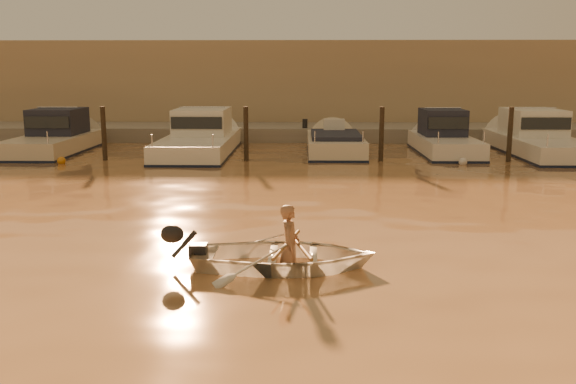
{
  "coord_description": "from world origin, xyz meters",
  "views": [
    {
      "loc": [
        1.9,
        -9.84,
        3.37
      ],
      "look_at": [
        1.59,
        3.75,
        0.75
      ],
      "focal_mm": 40.0,
      "sensor_mm": 36.0,
      "label": 1
    }
  ],
  "objects_px": {
    "moored_boat_3": "(335,148)",
    "waterfront_building": "(270,86)",
    "dinghy": "(284,256)",
    "person": "(290,245)",
    "moored_boat_5": "(538,138)",
    "moored_boat_1": "(53,137)",
    "moored_boat_4": "(445,138)",
    "moored_boat_2": "(200,138)"
  },
  "relations": [
    {
      "from": "dinghy",
      "to": "moored_boat_2",
      "type": "relative_size",
      "value": 0.36
    },
    {
      "from": "waterfront_building",
      "to": "moored_boat_2",
      "type": "bearing_deg",
      "value": -101.68
    },
    {
      "from": "moored_boat_4",
      "to": "waterfront_building",
      "type": "distance_m",
      "value": 13.49
    },
    {
      "from": "moored_boat_2",
      "to": "moored_boat_4",
      "type": "relative_size",
      "value": 1.37
    },
    {
      "from": "dinghy",
      "to": "waterfront_building",
      "type": "distance_m",
      "value": 26.39
    },
    {
      "from": "dinghy",
      "to": "moored_boat_5",
      "type": "bearing_deg",
      "value": -32.05
    },
    {
      "from": "moored_boat_1",
      "to": "moored_boat_4",
      "type": "bearing_deg",
      "value": 0.0
    },
    {
      "from": "moored_boat_4",
      "to": "person",
      "type": "bearing_deg",
      "value": -111.22
    },
    {
      "from": "person",
      "to": "moored_boat_5",
      "type": "relative_size",
      "value": 0.17
    },
    {
      "from": "person",
      "to": "moored_boat_1",
      "type": "bearing_deg",
      "value": 33.69
    },
    {
      "from": "dinghy",
      "to": "moored_boat_4",
      "type": "height_order",
      "value": "moored_boat_4"
    },
    {
      "from": "moored_boat_1",
      "to": "moored_boat_2",
      "type": "xyz_separation_m",
      "value": [
        5.99,
        0.0,
        0.0
      ]
    },
    {
      "from": "moored_boat_1",
      "to": "waterfront_building",
      "type": "relative_size",
      "value": 0.15
    },
    {
      "from": "person",
      "to": "moored_boat_5",
      "type": "xyz_separation_m",
      "value": [
        9.66,
        15.25,
        0.22
      ]
    },
    {
      "from": "dinghy",
      "to": "moored_boat_3",
      "type": "distance_m",
      "value": 15.34
    },
    {
      "from": "waterfront_building",
      "to": "moored_boat_3",
      "type": "bearing_deg",
      "value": -73.74
    },
    {
      "from": "moored_boat_1",
      "to": "moored_boat_3",
      "type": "xyz_separation_m",
      "value": [
        11.48,
        0.0,
        -0.4
      ]
    },
    {
      "from": "moored_boat_3",
      "to": "waterfront_building",
      "type": "xyz_separation_m",
      "value": [
        -3.21,
        11.0,
        2.17
      ]
    },
    {
      "from": "moored_boat_4",
      "to": "moored_boat_5",
      "type": "distance_m",
      "value": 3.74
    },
    {
      "from": "dinghy",
      "to": "moored_boat_5",
      "type": "height_order",
      "value": "moored_boat_5"
    },
    {
      "from": "moored_boat_3",
      "to": "moored_boat_5",
      "type": "bearing_deg",
      "value": 0.0
    },
    {
      "from": "dinghy",
      "to": "moored_boat_3",
      "type": "height_order",
      "value": "moored_boat_3"
    },
    {
      "from": "dinghy",
      "to": "waterfront_building",
      "type": "height_order",
      "value": "waterfront_building"
    },
    {
      "from": "dinghy",
      "to": "person",
      "type": "relative_size",
      "value": 2.22
    },
    {
      "from": "dinghy",
      "to": "moored_boat_2",
      "type": "bearing_deg",
      "value": 14.77
    },
    {
      "from": "dinghy",
      "to": "moored_boat_5",
      "type": "relative_size",
      "value": 0.38
    },
    {
      "from": "person",
      "to": "moored_boat_4",
      "type": "distance_m",
      "value": 16.37
    },
    {
      "from": "dinghy",
      "to": "moored_boat_1",
      "type": "distance_m",
      "value": 18.16
    },
    {
      "from": "dinghy",
      "to": "moored_boat_1",
      "type": "height_order",
      "value": "moored_boat_1"
    },
    {
      "from": "moored_boat_3",
      "to": "moored_boat_5",
      "type": "height_order",
      "value": "moored_boat_5"
    },
    {
      "from": "dinghy",
      "to": "moored_boat_2",
      "type": "xyz_separation_m",
      "value": [
        -3.86,
        15.25,
        0.42
      ]
    },
    {
      "from": "moored_boat_3",
      "to": "dinghy",
      "type": "bearing_deg",
      "value": -96.07
    },
    {
      "from": "person",
      "to": "dinghy",
      "type": "bearing_deg",
      "value": 90.0
    },
    {
      "from": "moored_boat_1",
      "to": "moored_boat_3",
      "type": "distance_m",
      "value": 11.48
    },
    {
      "from": "moored_boat_5",
      "to": "waterfront_building",
      "type": "height_order",
      "value": "waterfront_building"
    },
    {
      "from": "dinghy",
      "to": "moored_boat_5",
      "type": "distance_m",
      "value": 18.11
    },
    {
      "from": "waterfront_building",
      "to": "moored_boat_1",
      "type": "bearing_deg",
      "value": -126.92
    },
    {
      "from": "moored_boat_3",
      "to": "moored_boat_4",
      "type": "relative_size",
      "value": 0.98
    },
    {
      "from": "moored_boat_4",
      "to": "waterfront_building",
      "type": "bearing_deg",
      "value": 124.68
    },
    {
      "from": "moored_boat_3",
      "to": "person",
      "type": "bearing_deg",
      "value": -95.7
    },
    {
      "from": "dinghy",
      "to": "person",
      "type": "distance_m",
      "value": 0.22
    },
    {
      "from": "moored_boat_3",
      "to": "moored_boat_5",
      "type": "relative_size",
      "value": 0.75
    }
  ]
}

